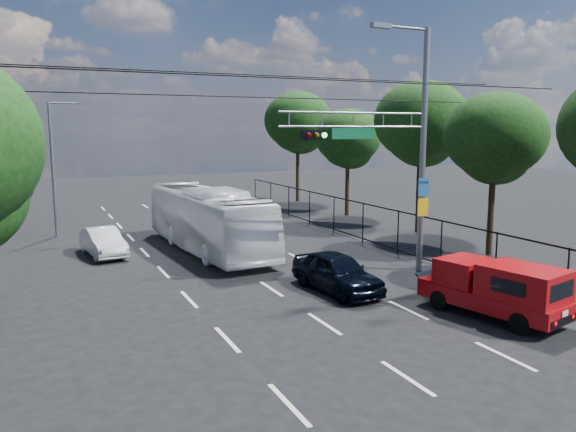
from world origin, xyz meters
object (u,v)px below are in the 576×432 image
white_bus (208,219)px  navy_hatchback (337,272)px  red_pickup (495,287)px  white_van (103,242)px  signal_mast (398,140)px

white_bus → navy_hatchback: bearing=-79.5°
navy_hatchback → white_bus: bearing=99.1°
red_pickup → white_bus: size_ratio=0.45×
red_pickup → white_van: size_ratio=1.28×
navy_hatchback → white_van: bearing=120.7°
signal_mast → red_pickup: signal_mast is taller
signal_mast → navy_hatchback: 5.74m
white_van → red_pickup: bearing=-62.1°
red_pickup → white_van: red_pickup is taller
navy_hatchback → white_van: navy_hatchback is taller
red_pickup → navy_hatchback: red_pickup is taller
signal_mast → navy_hatchback: size_ratio=2.34×
signal_mast → white_bus: bearing=127.1°
navy_hatchback → white_bus: white_bus is taller
signal_mast → white_van: (-10.09, 8.17, -4.62)m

